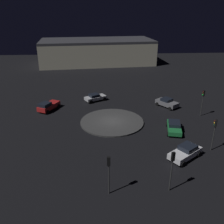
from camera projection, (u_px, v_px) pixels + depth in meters
ground_plane at (112, 122)px, 36.57m from camera, size 117.76×117.76×0.00m
roundabout_island at (112, 122)px, 36.52m from camera, size 9.59×9.59×0.23m
car_white at (186, 152)px, 27.61m from camera, size 3.93×4.51×1.54m
car_silver at (95, 97)px, 44.62m from camera, size 3.36×4.23×1.40m
car_red at (48, 106)px, 40.53m from camera, size 4.52×3.48×1.60m
car_green at (174, 127)px, 33.68m from camera, size 4.49×2.78×1.32m
car_grey at (167, 103)px, 42.08m from camera, size 4.23×3.79×1.50m
traffic_light_east at (172, 164)px, 21.76m from camera, size 0.39×0.35×4.27m
traffic_light_north at (203, 98)px, 37.57m from camera, size 0.32×0.37×4.29m
traffic_light_east_near at (109, 168)px, 21.43m from camera, size 0.37×0.32×4.07m
traffic_light_northeast at (215, 129)px, 28.29m from camera, size 0.37×0.39×4.10m
store_building at (97, 51)px, 74.36m from camera, size 17.90×34.99×7.18m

